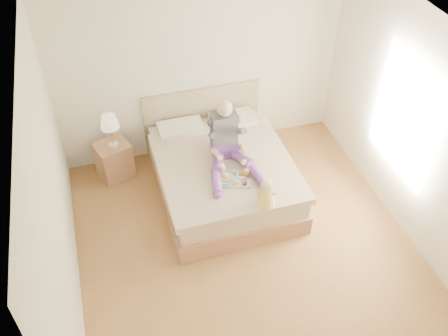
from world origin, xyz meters
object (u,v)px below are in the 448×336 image
object	(u,v)px
adult	(228,144)
bed	(221,171)
tray	(233,177)
baby	(266,194)
nightstand	(114,160)

from	to	relation	value
adult	bed	bearing A→B (deg)	116.09
bed	tray	size ratio (longest dim) A/B	4.39
bed	tray	world-z (taller)	bed
bed	baby	distance (m)	1.13
baby	tray	bearing A→B (deg)	130.54
baby	adult	bearing A→B (deg)	117.57
bed	nightstand	bearing A→B (deg)	152.87
nightstand	adult	xyz separation A→B (m)	(1.40, -0.81, 0.58)
nightstand	adult	world-z (taller)	adult
bed	adult	xyz separation A→B (m)	(0.05, -0.12, 0.53)
nightstand	tray	world-z (taller)	tray
tray	adult	bearing A→B (deg)	99.91
tray	baby	bearing A→B (deg)	-48.05
nightstand	baby	world-z (taller)	baby
bed	nightstand	size ratio (longest dim) A/B	4.05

